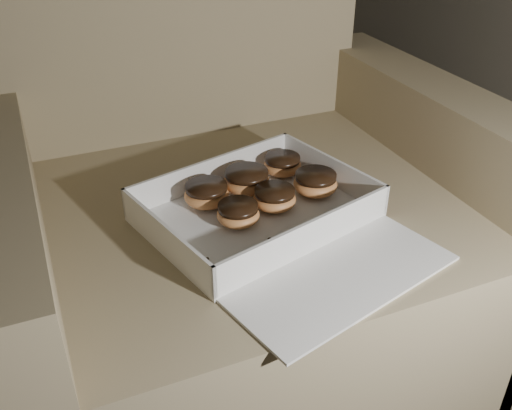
{
  "coord_description": "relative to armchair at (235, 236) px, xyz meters",
  "views": [
    {
      "loc": [
        0.62,
        -0.01,
        1.02
      ],
      "look_at": [
        0.95,
        0.77,
        0.49
      ],
      "focal_mm": 40.0,
      "sensor_mm": 36.0,
      "label": 1
    }
  ],
  "objects": [
    {
      "name": "crumb_c",
      "position": [
        -0.15,
        -0.26,
        0.15
      ],
      "size": [
        0.01,
        0.01,
        0.0
      ],
      "primitive_type": "ellipsoid",
      "color": "black",
      "rests_on": "bakery_box"
    },
    {
      "name": "donut_c",
      "position": [
        0.09,
        -0.03,
        0.17
      ],
      "size": [
        0.07,
        0.07,
        0.04
      ],
      "color": "#D98A4B",
      "rests_on": "bakery_box"
    },
    {
      "name": "donut_a",
      "position": [
        -0.08,
        -0.08,
        0.17
      ],
      "size": [
        0.08,
        0.08,
        0.04
      ],
      "color": "#D98A4B",
      "rests_on": "bakery_box"
    },
    {
      "name": "donut_f",
      "position": [
        0.12,
        -0.12,
        0.17
      ],
      "size": [
        0.08,
        0.08,
        0.04
      ],
      "color": "#D98A4B",
      "rests_on": "bakery_box"
    },
    {
      "name": "donut_d",
      "position": [
        -0.05,
        -0.16,
        0.17
      ],
      "size": [
        0.07,
        0.07,
        0.04
      ],
      "color": "#D98A4B",
      "rests_on": "bakery_box"
    },
    {
      "name": "crumb_a",
      "position": [
        -0.02,
        -0.23,
        0.15
      ],
      "size": [
        0.01,
        0.01,
        0.0
      ],
      "primitive_type": "ellipsoid",
      "color": "black",
      "rests_on": "bakery_box"
    },
    {
      "name": "crumb_b",
      "position": [
        -0.14,
        -0.24,
        0.15
      ],
      "size": [
        0.01,
        0.01,
        0.0
      ],
      "primitive_type": "ellipsoid",
      "color": "black",
      "rests_on": "bakery_box"
    },
    {
      "name": "donut_e",
      "position": [
        0.02,
        -0.14,
        0.17
      ],
      "size": [
        0.08,
        0.08,
        0.04
      ],
      "color": "#D98A4B",
      "rests_on": "bakery_box"
    },
    {
      "name": "bakery_box",
      "position": [
        -0.0,
        -0.18,
        0.15
      ],
      "size": [
        0.47,
        0.51,
        0.06
      ],
      "rotation": [
        0.0,
        0.0,
        0.26
      ],
      "color": "white",
      "rests_on": "armchair"
    },
    {
      "name": "armchair",
      "position": [
        0.0,
        0.0,
        0.0
      ],
      "size": [
        0.99,
        0.84,
        1.03
      ],
      "color": "#867B56",
      "rests_on": "floor"
    },
    {
      "name": "donut_b",
      "position": [
        0.0,
        -0.07,
        0.17
      ],
      "size": [
        0.09,
        0.09,
        0.04
      ],
      "color": "#D98A4B",
      "rests_on": "bakery_box"
    }
  ]
}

